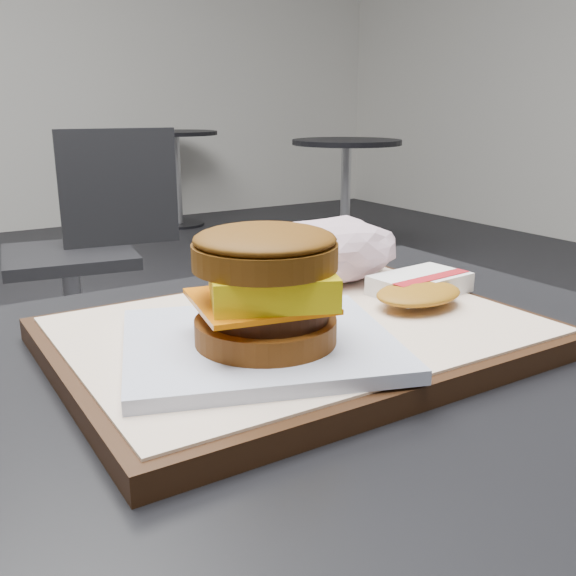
{
  "coord_description": "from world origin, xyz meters",
  "views": [
    {
      "loc": [
        -0.2,
        -0.36,
        0.96
      ],
      "look_at": [
        0.03,
        0.01,
        0.83
      ],
      "focal_mm": 40.0,
      "sensor_mm": 36.0,
      "label": 1
    }
  ],
  "objects_px": {
    "serving_tray": "(300,335)",
    "neighbor_chair": "(88,240)",
    "breakfast_sandwich": "(264,300)",
    "hash_brown": "(419,288)",
    "crumpled_wrapper": "(334,249)"
  },
  "relations": [
    {
      "from": "serving_tray",
      "to": "neighbor_chair",
      "type": "xyz_separation_m",
      "value": [
        0.3,
        1.79,
        -0.27
      ]
    },
    {
      "from": "breakfast_sandwich",
      "to": "hash_brown",
      "type": "relative_size",
      "value": 1.89
    },
    {
      "from": "breakfast_sandwich",
      "to": "neighbor_chair",
      "type": "relative_size",
      "value": 0.27
    },
    {
      "from": "breakfast_sandwich",
      "to": "hash_brown",
      "type": "distance_m",
      "value": 0.19
    },
    {
      "from": "breakfast_sandwich",
      "to": "crumpled_wrapper",
      "type": "relative_size",
      "value": 1.69
    },
    {
      "from": "breakfast_sandwich",
      "to": "hash_brown",
      "type": "bearing_deg",
      "value": 11.84
    },
    {
      "from": "breakfast_sandwich",
      "to": "crumpled_wrapper",
      "type": "xyz_separation_m",
      "value": [
        0.16,
        0.14,
        -0.01
      ]
    },
    {
      "from": "breakfast_sandwich",
      "to": "crumpled_wrapper",
      "type": "height_order",
      "value": "breakfast_sandwich"
    },
    {
      "from": "hash_brown",
      "to": "crumpled_wrapper",
      "type": "distance_m",
      "value": 0.1
    },
    {
      "from": "serving_tray",
      "to": "hash_brown",
      "type": "xyz_separation_m",
      "value": [
        0.13,
        -0.0,
        0.02
      ]
    },
    {
      "from": "serving_tray",
      "to": "crumpled_wrapper",
      "type": "bearing_deg",
      "value": 43.15
    },
    {
      "from": "breakfast_sandwich",
      "to": "neighbor_chair",
      "type": "height_order",
      "value": "breakfast_sandwich"
    },
    {
      "from": "hash_brown",
      "to": "neighbor_chair",
      "type": "xyz_separation_m",
      "value": [
        0.17,
        1.79,
        -0.29
      ]
    },
    {
      "from": "hash_brown",
      "to": "crumpled_wrapper",
      "type": "xyz_separation_m",
      "value": [
        -0.02,
        0.1,
        0.02
      ]
    },
    {
      "from": "serving_tray",
      "to": "breakfast_sandwich",
      "type": "height_order",
      "value": "breakfast_sandwich"
    }
  ]
}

